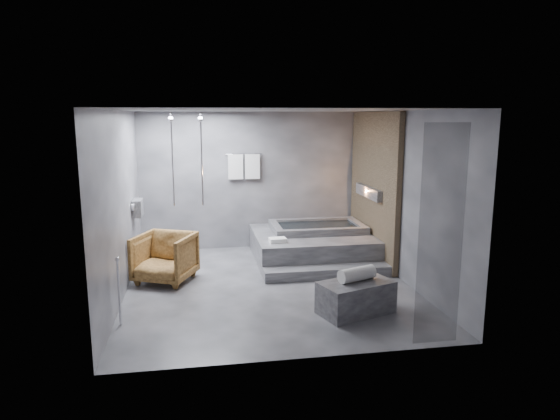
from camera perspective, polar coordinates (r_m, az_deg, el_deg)
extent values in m
plane|color=#333335|center=(8.19, -1.27, -8.65)|extent=(5.00, 5.00, 0.00)
cube|color=#555557|center=(7.73, -1.36, 11.33)|extent=(4.50, 5.00, 0.04)
cube|color=#3E3E44|center=(10.29, -3.33, 3.36)|extent=(4.50, 0.04, 2.80)
cube|color=#3E3E44|center=(5.43, 2.50, -3.36)|extent=(4.50, 0.04, 2.80)
cube|color=#3E3E44|center=(7.84, -17.81, 0.53)|extent=(0.04, 5.00, 2.80)
cube|color=#3E3E44|center=(8.46, 13.95, 1.44)|extent=(0.04, 5.00, 2.80)
cube|color=#977D58|center=(9.58, 10.67, 2.64)|extent=(0.10, 2.40, 2.78)
cube|color=#FF9938|center=(9.57, 10.19, 2.04)|extent=(0.14, 1.20, 0.20)
cube|color=gray|center=(9.25, -15.96, 0.24)|extent=(0.16, 0.42, 0.30)
imported|color=beige|center=(9.16, -15.95, -0.15)|extent=(0.08, 0.08, 0.21)
imported|color=beige|center=(9.36, -15.81, -0.09)|extent=(0.07, 0.07, 0.15)
cylinder|color=silver|center=(9.73, -8.96, 5.78)|extent=(0.04, 0.04, 1.80)
cylinder|color=silver|center=(9.74, -12.21, 5.68)|extent=(0.04, 0.04, 1.80)
cylinder|color=silver|center=(10.16, -4.17, 6.38)|extent=(0.75, 0.02, 0.02)
cube|color=white|center=(10.15, -5.10, 4.94)|extent=(0.30, 0.06, 0.50)
cube|color=white|center=(10.18, -3.19, 4.98)|extent=(0.30, 0.06, 0.50)
cylinder|color=silver|center=(6.91, -17.91, -8.98)|extent=(0.04, 0.04, 0.90)
cube|color=black|center=(6.04, 17.90, -2.91)|extent=(0.55, 0.01, 2.60)
cube|color=#38383B|center=(9.67, 3.65, -4.07)|extent=(2.20, 2.00, 0.50)
cube|color=#38383B|center=(8.62, 5.44, -7.08)|extent=(2.20, 0.36, 0.18)
cube|color=#303032|center=(7.13, 8.66, -9.85)|extent=(1.14, 0.85, 0.45)
imported|color=#4A2E12|center=(8.51, -13.03, -5.31)|extent=(1.15, 1.17, 0.81)
cylinder|color=silver|center=(7.07, 8.77, -7.25)|extent=(0.58, 0.38, 0.20)
cube|color=white|center=(8.89, -0.26, -3.46)|extent=(0.31, 0.23, 0.08)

